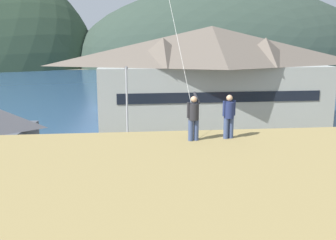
{
  "coord_description": "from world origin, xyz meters",
  "views": [
    {
      "loc": [
        -2.08,
        -21.93,
        9.85
      ],
      "look_at": [
        1.14,
        9.0,
        3.26
      ],
      "focal_mm": 41.71,
      "sensor_mm": 36.0,
      "label": 1
    }
  ],
  "objects_px": {
    "moored_boat_outer_mooring": "(157,99)",
    "parking_light_pole": "(127,105)",
    "moored_boat_inner_slip": "(110,104)",
    "person_companion": "(229,115)",
    "harbor_lodge": "(211,72)",
    "parked_car_mid_row_center": "(284,183)",
    "parked_car_front_row_red": "(170,159)",
    "storage_shed_waterside": "(131,98)",
    "person_kite_flyer": "(194,116)",
    "parked_car_front_row_end": "(150,184)",
    "parked_car_mid_row_far": "(262,155)",
    "moored_boat_wharfside": "(109,104)",
    "wharf_dock": "(133,103)",
    "parked_car_corner_spot": "(58,193)"
  },
  "relations": [
    {
      "from": "wharf_dock",
      "to": "parked_car_front_row_red",
      "type": "distance_m",
      "value": 30.26
    },
    {
      "from": "wharf_dock",
      "to": "moored_boat_outer_mooring",
      "type": "distance_m",
      "value": 3.73
    },
    {
      "from": "parked_car_mid_row_far",
      "to": "parked_car_mid_row_center",
      "type": "distance_m",
      "value": 5.77
    },
    {
      "from": "moored_boat_wharfside",
      "to": "parking_light_pole",
      "type": "xyz_separation_m",
      "value": [
        2.64,
        -22.19,
        3.61
      ]
    },
    {
      "from": "person_companion",
      "to": "parked_car_front_row_red",
      "type": "bearing_deg",
      "value": 94.26
    },
    {
      "from": "wharf_dock",
      "to": "parked_car_front_row_red",
      "type": "relative_size",
      "value": 3.37
    },
    {
      "from": "parking_light_pole",
      "to": "moored_boat_inner_slip",
      "type": "bearing_deg",
      "value": 96.1
    },
    {
      "from": "parked_car_front_row_end",
      "to": "parked_car_mid_row_center",
      "type": "bearing_deg",
      "value": -5.0
    },
    {
      "from": "moored_boat_wharfside",
      "to": "person_companion",
      "type": "distance_m",
      "value": 40.99
    },
    {
      "from": "moored_boat_outer_mooring",
      "to": "parked_car_mid_row_far",
      "type": "xyz_separation_m",
      "value": [
        5.68,
        -30.56,
        0.34
      ]
    },
    {
      "from": "parked_car_mid_row_center",
      "to": "parking_light_pole",
      "type": "distance_m",
      "value": 14.67
    },
    {
      "from": "moored_boat_outer_mooring",
      "to": "person_companion",
      "type": "height_order",
      "value": "person_companion"
    },
    {
      "from": "wharf_dock",
      "to": "parked_car_mid_row_center",
      "type": "bearing_deg",
      "value": -76.2
    },
    {
      "from": "harbor_lodge",
      "to": "parked_car_mid_row_far",
      "type": "height_order",
      "value": "harbor_lodge"
    },
    {
      "from": "moored_boat_outer_mooring",
      "to": "moored_boat_inner_slip",
      "type": "bearing_deg",
      "value": -153.01
    },
    {
      "from": "moored_boat_inner_slip",
      "to": "parked_car_front_row_end",
      "type": "relative_size",
      "value": 1.3
    },
    {
      "from": "storage_shed_waterside",
      "to": "parked_car_front_row_end",
      "type": "xyz_separation_m",
      "value": [
        0.87,
        -24.2,
        -1.58
      ]
    },
    {
      "from": "storage_shed_waterside",
      "to": "parking_light_pole",
      "type": "xyz_separation_m",
      "value": [
        -0.44,
        -14.31,
        1.69
      ]
    },
    {
      "from": "parking_light_pole",
      "to": "storage_shed_waterside",
      "type": "bearing_deg",
      "value": 88.24
    },
    {
      "from": "moored_boat_wharfside",
      "to": "person_companion",
      "type": "height_order",
      "value": "person_companion"
    },
    {
      "from": "wharf_dock",
      "to": "moored_boat_outer_mooring",
      "type": "height_order",
      "value": "moored_boat_outer_mooring"
    },
    {
      "from": "person_companion",
      "to": "person_kite_flyer",
      "type": "bearing_deg",
      "value": -172.71
    },
    {
      "from": "parked_car_mid_row_center",
      "to": "person_kite_flyer",
      "type": "distance_m",
      "value": 11.72
    },
    {
      "from": "moored_boat_inner_slip",
      "to": "parked_car_mid_row_far",
      "type": "xyz_separation_m",
      "value": [
        12.54,
        -27.06,
        0.34
      ]
    },
    {
      "from": "storage_shed_waterside",
      "to": "parked_car_front_row_end",
      "type": "height_order",
      "value": "storage_shed_waterside"
    },
    {
      "from": "moored_boat_wharfside",
      "to": "moored_boat_outer_mooring",
      "type": "relative_size",
      "value": 0.86
    },
    {
      "from": "moored_boat_outer_mooring",
      "to": "parking_light_pole",
      "type": "distance_m",
      "value": 26.33
    },
    {
      "from": "moored_boat_wharfside",
      "to": "person_kite_flyer",
      "type": "distance_m",
      "value": 40.96
    },
    {
      "from": "moored_boat_outer_mooring",
      "to": "parked_car_mid_row_center",
      "type": "xyz_separation_m",
      "value": [
        5.11,
        -36.3,
        0.34
      ]
    },
    {
      "from": "wharf_dock",
      "to": "storage_shed_waterside",
      "type": "bearing_deg",
      "value": -92.04
    },
    {
      "from": "harbor_lodge",
      "to": "parked_car_front_row_red",
      "type": "xyz_separation_m",
      "value": [
        -6.64,
        -16.9,
        -4.85
      ]
    },
    {
      "from": "wharf_dock",
      "to": "person_kite_flyer",
      "type": "relative_size",
      "value": 7.91
    },
    {
      "from": "parked_car_mid_row_center",
      "to": "person_kite_flyer",
      "type": "bearing_deg",
      "value": -133.6
    },
    {
      "from": "harbor_lodge",
      "to": "moored_boat_outer_mooring",
      "type": "distance_m",
      "value": 15.69
    },
    {
      "from": "parked_car_corner_spot",
      "to": "person_companion",
      "type": "xyz_separation_m",
      "value": [
        8.06,
        -6.93,
        5.8
      ]
    },
    {
      "from": "moored_boat_inner_slip",
      "to": "parking_light_pole",
      "type": "bearing_deg",
      "value": -83.9
    },
    {
      "from": "parked_car_mid_row_far",
      "to": "parked_car_front_row_red",
      "type": "bearing_deg",
      "value": -178.49
    },
    {
      "from": "moored_boat_inner_slip",
      "to": "parked_car_front_row_red",
      "type": "distance_m",
      "value": 27.79
    },
    {
      "from": "parked_car_front_row_end",
      "to": "parking_light_pole",
      "type": "distance_m",
      "value": 10.49
    },
    {
      "from": "parked_car_front_row_end",
      "to": "person_companion",
      "type": "relative_size",
      "value": 2.49
    },
    {
      "from": "harbor_lodge",
      "to": "parked_car_front_row_red",
      "type": "height_order",
      "value": "harbor_lodge"
    },
    {
      "from": "person_kite_flyer",
      "to": "moored_boat_outer_mooring",
      "type": "bearing_deg",
      "value": 87.5
    },
    {
      "from": "harbor_lodge",
      "to": "wharf_dock",
      "type": "xyz_separation_m",
      "value": [
        -8.89,
        13.27,
        -5.56
      ]
    },
    {
      "from": "storage_shed_waterside",
      "to": "moored_boat_outer_mooring",
      "type": "xyz_separation_m",
      "value": [
        4.05,
        11.38,
        -1.92
      ]
    },
    {
      "from": "parked_car_mid_row_far",
      "to": "person_kite_flyer",
      "type": "relative_size",
      "value": 2.28
    },
    {
      "from": "harbor_lodge",
      "to": "parked_car_mid_row_center",
      "type": "bearing_deg",
      "value": -90.3
    },
    {
      "from": "moored_boat_wharfside",
      "to": "person_companion",
      "type": "bearing_deg",
      "value": -80.53
    },
    {
      "from": "parked_car_mid_row_center",
      "to": "person_companion",
      "type": "xyz_separation_m",
      "value": [
        -5.57,
        -7.18,
        5.8
      ]
    },
    {
      "from": "moored_boat_outer_mooring",
      "to": "parking_light_pole",
      "type": "xyz_separation_m",
      "value": [
        -4.49,
        -25.69,
        3.61
      ]
    },
    {
      "from": "wharf_dock",
      "to": "moored_boat_inner_slip",
      "type": "height_order",
      "value": "moored_boat_inner_slip"
    }
  ]
}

